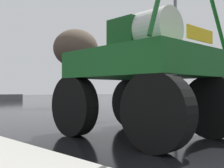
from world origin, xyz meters
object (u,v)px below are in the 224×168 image
object	(u,v)px
traffic_signal_near_right	(122,72)
bare_tree_right	(76,49)
oversize_sprayer	(142,74)
streetlight_near_right	(177,31)

from	to	relation	value
traffic_signal_near_right	bare_tree_right	distance (m)	11.08
oversize_sprayer	bare_tree_right	distance (m)	16.24
oversize_sprayer	streetlight_near_right	bearing A→B (deg)	-65.21
oversize_sprayer	traffic_signal_near_right	xyz separation A→B (m)	(3.43, 4.07, 0.42)
oversize_sprayer	bare_tree_right	bearing A→B (deg)	-28.00
streetlight_near_right	bare_tree_right	world-z (taller)	streetlight_near_right
traffic_signal_near_right	bare_tree_right	xyz separation A→B (m)	(4.49, 9.76, 2.70)
bare_tree_right	streetlight_near_right	bearing A→B (deg)	-95.29
oversize_sprayer	streetlight_near_right	distance (m)	8.05
bare_tree_right	traffic_signal_near_right	bearing A→B (deg)	-114.71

